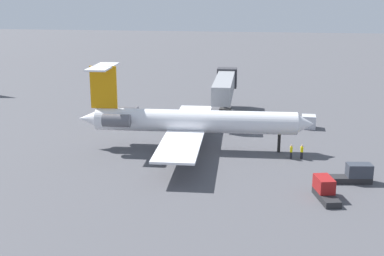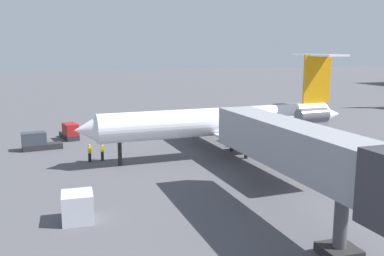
{
  "view_description": "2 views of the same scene",
  "coord_description": "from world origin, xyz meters",
  "px_view_note": "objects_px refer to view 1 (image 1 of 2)",
  "views": [
    {
      "loc": [
        -56.36,
        -8.02,
        18.01
      ],
      "look_at": [
        -1.97,
        1.09,
        3.35
      ],
      "focal_mm": 46.99,
      "sensor_mm": 36.0,
      "label": 1
    },
    {
      "loc": [
        38.57,
        -13.25,
        10.27
      ],
      "look_at": [
        0.72,
        -1.81,
        3.02
      ],
      "focal_mm": 39.5,
      "sensor_mm": 36.0,
      "label": 2
    }
  ],
  "objects_px": {
    "regional_jet": "(188,121)",
    "ground_crew_loader": "(302,152)",
    "jet_bridge": "(225,85)",
    "cargo_container_uld": "(309,122)",
    "ground_crew_marshaller": "(291,152)",
    "baggage_tug_lead": "(325,190)",
    "baggage_tug_trailing": "(355,174)"
  },
  "relations": [
    {
      "from": "jet_bridge",
      "to": "regional_jet",
      "type": "bearing_deg",
      "value": 172.16
    },
    {
      "from": "ground_crew_marshaller",
      "to": "cargo_container_uld",
      "type": "height_order",
      "value": "cargo_container_uld"
    },
    {
      "from": "ground_crew_loader",
      "to": "baggage_tug_lead",
      "type": "bearing_deg",
      "value": -171.9
    },
    {
      "from": "regional_jet",
      "to": "baggage_tug_lead",
      "type": "xyz_separation_m",
      "value": [
        -12.79,
        -14.97,
        -2.72
      ]
    },
    {
      "from": "regional_jet",
      "to": "ground_crew_loader",
      "type": "xyz_separation_m",
      "value": [
        -1.57,
        -13.37,
        -2.7
      ]
    },
    {
      "from": "jet_bridge",
      "to": "baggage_tug_trailing",
      "type": "bearing_deg",
      "value": -149.23
    },
    {
      "from": "regional_jet",
      "to": "jet_bridge",
      "type": "height_order",
      "value": "regional_jet"
    },
    {
      "from": "ground_crew_marshaller",
      "to": "ground_crew_loader",
      "type": "relative_size",
      "value": 1.0
    },
    {
      "from": "baggage_tug_trailing",
      "to": "regional_jet",
      "type": "bearing_deg",
      "value": 66.11
    },
    {
      "from": "jet_bridge",
      "to": "baggage_tug_trailing",
      "type": "distance_m",
      "value": 31.06
    },
    {
      "from": "regional_jet",
      "to": "cargo_container_uld",
      "type": "relative_size",
      "value": 13.77
    },
    {
      "from": "ground_crew_loader",
      "to": "cargo_container_uld",
      "type": "distance_m",
      "value": 14.27
    },
    {
      "from": "regional_jet",
      "to": "baggage_tug_trailing",
      "type": "bearing_deg",
      "value": -113.89
    },
    {
      "from": "jet_bridge",
      "to": "baggage_tug_lead",
      "type": "bearing_deg",
      "value": -158.24
    },
    {
      "from": "ground_crew_marshaller",
      "to": "baggage_tug_trailing",
      "type": "xyz_separation_m",
      "value": [
        -6.36,
        -6.1,
        -0.02
      ]
    },
    {
      "from": "baggage_tug_lead",
      "to": "baggage_tug_trailing",
      "type": "relative_size",
      "value": 1.01
    },
    {
      "from": "baggage_tug_lead",
      "to": "cargo_container_uld",
      "type": "bearing_deg",
      "value": 0.12
    },
    {
      "from": "ground_crew_marshaller",
      "to": "baggage_tug_lead",
      "type": "height_order",
      "value": "baggage_tug_lead"
    },
    {
      "from": "regional_jet",
      "to": "baggage_tug_trailing",
      "type": "relative_size",
      "value": 6.74
    },
    {
      "from": "jet_bridge",
      "to": "ground_crew_marshaller",
      "type": "distance_m",
      "value": 22.65
    },
    {
      "from": "ground_crew_marshaller",
      "to": "baggage_tug_lead",
      "type": "xyz_separation_m",
      "value": [
        -11.05,
        -2.77,
        -0.02
      ]
    },
    {
      "from": "jet_bridge",
      "to": "baggage_tug_lead",
      "type": "distance_m",
      "value": 33.78
    },
    {
      "from": "ground_crew_marshaller",
      "to": "ground_crew_loader",
      "type": "xyz_separation_m",
      "value": [
        0.17,
        -1.18,
        0.0
      ]
    },
    {
      "from": "ground_crew_loader",
      "to": "cargo_container_uld",
      "type": "height_order",
      "value": "cargo_container_uld"
    },
    {
      "from": "baggage_tug_trailing",
      "to": "cargo_container_uld",
      "type": "height_order",
      "value": "baggage_tug_trailing"
    },
    {
      "from": "cargo_container_uld",
      "to": "baggage_tug_lead",
      "type": "bearing_deg",
      "value": -179.88
    },
    {
      "from": "ground_crew_marshaller",
      "to": "ground_crew_loader",
      "type": "bearing_deg",
      "value": -81.58
    },
    {
      "from": "jet_bridge",
      "to": "cargo_container_uld",
      "type": "bearing_deg",
      "value": -114.96
    },
    {
      "from": "baggage_tug_lead",
      "to": "regional_jet",
      "type": "bearing_deg",
      "value": 49.5
    },
    {
      "from": "regional_jet",
      "to": "ground_crew_marshaller",
      "type": "height_order",
      "value": "regional_jet"
    },
    {
      "from": "regional_jet",
      "to": "ground_crew_marshaller",
      "type": "bearing_deg",
      "value": -98.13
    },
    {
      "from": "regional_jet",
      "to": "ground_crew_loader",
      "type": "distance_m",
      "value": 13.73
    }
  ]
}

